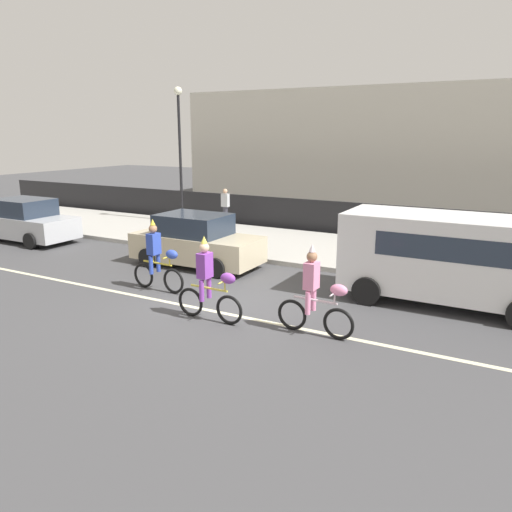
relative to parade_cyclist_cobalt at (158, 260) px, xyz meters
name	(u,v)px	position (x,y,z in m)	size (l,w,h in m)	color
ground_plane	(221,304)	(2.06, -0.15, -0.84)	(80.00, 80.00, 0.00)	#424244
road_centre_line	(210,310)	(2.06, -0.65, -0.84)	(36.00, 0.14, 0.01)	beige
sidewalk_curb	(320,249)	(2.06, 6.35, -0.77)	(60.00, 5.00, 0.15)	#ADAAA3
fence_line	(347,219)	(2.06, 9.25, -0.14)	(40.00, 0.08, 1.40)	black
building_backdrop	(462,152)	(5.16, 17.85, 2.28)	(28.00, 8.00, 6.25)	beige
parade_cyclist_cobalt	(158,260)	(0.00, 0.00, 0.00)	(1.72, 0.50, 1.92)	black
parade_cyclist_purple	(209,284)	(2.42, -1.16, 0.00)	(1.72, 0.50, 1.92)	black
parade_cyclist_pink	(316,296)	(4.79, -0.79, 0.00)	(1.72, 0.50, 1.92)	black
parked_van_white	(453,254)	(6.95, 2.55, 0.44)	(5.00, 2.22, 2.18)	white
parked_car_beige	(196,242)	(-0.60, 2.57, -0.06)	(4.10, 1.92, 1.64)	beige
parked_car_silver	(26,221)	(-8.48, 2.45, -0.06)	(4.10, 1.92, 1.64)	#B7BABF
street_lamp_post	(179,135)	(-5.34, 8.17, 3.15)	(0.36, 0.36, 5.86)	black
pedestrian_onlooker	(225,206)	(-3.01, 8.14, 0.17)	(0.32, 0.20, 1.62)	#33333D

